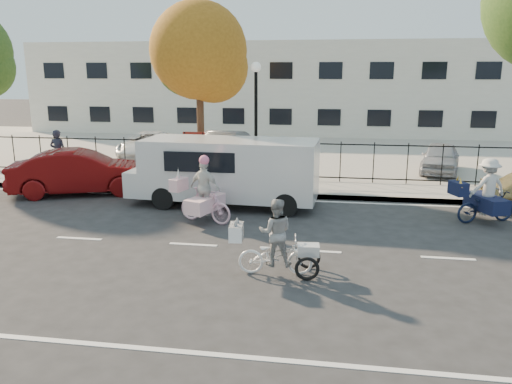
% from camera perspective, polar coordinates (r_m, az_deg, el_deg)
% --- Properties ---
extents(ground, '(120.00, 120.00, 0.00)m').
position_cam_1_polar(ground, '(12.42, -7.19, -6.00)').
color(ground, '#333334').
extents(road_markings, '(60.00, 9.52, 0.01)m').
position_cam_1_polar(road_markings, '(12.42, -7.19, -5.98)').
color(road_markings, silver).
rests_on(road_markings, ground).
extents(curb, '(60.00, 0.10, 0.15)m').
position_cam_1_polar(curb, '(17.10, -2.57, -0.17)').
color(curb, '#A8A399').
rests_on(curb, ground).
extents(sidewalk, '(60.00, 2.20, 0.15)m').
position_cam_1_polar(sidewalk, '(18.10, -1.91, 0.61)').
color(sidewalk, '#A8A399').
rests_on(sidewalk, ground).
extents(parking_lot, '(60.00, 15.60, 0.15)m').
position_cam_1_polar(parking_lot, '(26.75, 1.65, 4.85)').
color(parking_lot, '#A8A399').
rests_on(parking_lot, ground).
extents(iron_fence, '(58.00, 0.06, 1.50)m').
position_cam_1_polar(iron_fence, '(19.00, -1.31, 3.77)').
color(iron_fence, black).
rests_on(iron_fence, sidewalk).
extents(building, '(34.00, 10.00, 6.00)m').
position_cam_1_polar(building, '(36.40, 3.72, 11.78)').
color(building, silver).
rests_on(building, ground).
extents(lamppost, '(0.36, 0.36, 4.33)m').
position_cam_1_polar(lamppost, '(18.27, -0.01, 10.37)').
color(lamppost, black).
rests_on(lamppost, sidewalk).
extents(street_sign, '(0.85, 0.06, 1.80)m').
position_cam_1_polar(street_sign, '(18.95, -7.08, 5.23)').
color(street_sign, black).
rests_on(street_sign, sidewalk).
extents(zebra_trike, '(1.90, 0.79, 1.63)m').
position_cam_1_polar(zebra_trike, '(10.42, 2.27, -6.12)').
color(zebra_trike, white).
rests_on(zebra_trike, ground).
extents(unicorn_bike, '(1.94, 1.41, 1.92)m').
position_cam_1_polar(unicorn_bike, '(14.00, -5.96, -0.67)').
color(unicorn_bike, '#FFC2D7').
rests_on(unicorn_bike, ground).
extents(bull_bike, '(2.03, 1.44, 1.83)m').
position_cam_1_polar(bull_bike, '(15.35, 24.79, -0.52)').
color(bull_bike, black).
rests_on(bull_bike, ground).
extents(white_van, '(6.00, 2.28, 2.10)m').
position_cam_1_polar(white_van, '(15.67, -3.35, 2.60)').
color(white_van, silver).
rests_on(white_van, ground).
extents(red_sedan, '(4.95, 3.12, 1.54)m').
position_cam_1_polar(red_sedan, '(18.22, -19.35, 2.16)').
color(red_sedan, '#590A0A').
rests_on(red_sedan, ground).
extents(pedestrian, '(0.67, 0.45, 1.79)m').
position_cam_1_polar(pedestrian, '(21.19, -21.65, 4.24)').
color(pedestrian, black).
rests_on(pedestrian, sidewalk).
extents(lot_car_b, '(2.03, 4.28, 1.18)m').
position_cam_1_polar(lot_car_b, '(24.57, -12.19, 5.34)').
color(lot_car_b, white).
rests_on(lot_car_b, parking_lot).
extents(lot_car_c, '(2.41, 4.66, 1.46)m').
position_cam_1_polar(lot_car_c, '(21.71, -4.11, 4.93)').
color(lot_car_c, '#55595E').
rests_on(lot_car_c, parking_lot).
extents(lot_car_d, '(2.20, 3.73, 1.19)m').
position_cam_1_polar(lot_car_d, '(21.61, 20.32, 3.71)').
color(lot_car_d, '#A8A9AF').
rests_on(lot_car_d, parking_lot).
extents(tree_mid, '(3.70, 3.69, 6.76)m').
position_cam_1_polar(tree_mid, '(19.66, -6.10, 15.24)').
color(tree_mid, '#442D1D').
rests_on(tree_mid, ground).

